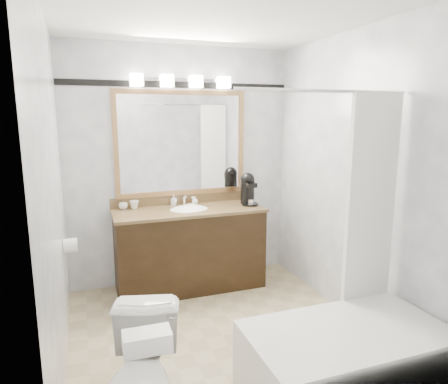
{
  "coord_description": "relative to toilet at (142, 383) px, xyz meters",
  "views": [
    {
      "loc": [
        -1.0,
        -2.85,
        1.8
      ],
      "look_at": [
        0.14,
        0.35,
        1.14
      ],
      "focal_mm": 32.0,
      "sensor_mm": 36.0,
      "label": 1
    }
  ],
  "objects": [
    {
      "name": "soap_bottle_a",
      "position": [
        0.66,
        2.09,
        0.55
      ],
      "size": [
        0.07,
        0.07,
        0.11
      ],
      "primitive_type": "imported",
      "rotation": [
        0.0,
        0.0,
        -0.41
      ],
      "color": "white",
      "rests_on": "vanity"
    },
    {
      "name": "cup_right",
      "position": [
        0.24,
        2.08,
        0.54
      ],
      "size": [
        0.12,
        0.12,
        0.08
      ],
      "primitive_type": "imported",
      "rotation": [
        0.0,
        0.0,
        0.4
      ],
      "color": "white",
      "rests_on": "vanity"
    },
    {
      "name": "toilet",
      "position": [
        0.0,
        0.0,
        0.0
      ],
      "size": [
        0.56,
        0.77,
        0.71
      ],
      "primitive_type": "imported",
      "rotation": [
        0.0,
        0.0,
        -0.26
      ],
      "color": "white",
      "rests_on": "ground"
    },
    {
      "name": "vanity_light_bar",
      "position": [
        0.77,
        2.09,
        1.78
      ],
      "size": [
        1.02,
        0.14,
        0.12
      ],
      "color": "silver",
      "rests_on": "room"
    },
    {
      "name": "cup_left",
      "position": [
        0.13,
        2.08,
        0.53
      ],
      "size": [
        0.09,
        0.09,
        0.07
      ],
      "primitive_type": "imported",
      "rotation": [
        0.0,
        0.0,
        -0.05
      ],
      "color": "white",
      "rests_on": "vanity"
    },
    {
      "name": "bathtub",
      "position": [
        1.32,
        -0.04,
        -0.07
      ],
      "size": [
        1.3,
        0.75,
        1.96
      ],
      "color": "white",
      "rests_on": "ground"
    },
    {
      "name": "coffee_maker",
      "position": [
        1.42,
        1.88,
        0.67
      ],
      "size": [
        0.18,
        0.22,
        0.34
      ],
      "rotation": [
        0.0,
        0.0,
        0.09
      ],
      "color": "black",
      "rests_on": "vanity"
    },
    {
      "name": "tp_roll",
      "position": [
        -0.37,
        1.53,
        0.35
      ],
      "size": [
        0.11,
        0.12,
        0.12
      ],
      "primitive_type": "cylinder",
      "rotation": [
        0.0,
        1.57,
        0.0
      ],
      "color": "white",
      "rests_on": "room"
    },
    {
      "name": "accent_stripe",
      "position": [
        0.77,
        2.16,
        1.75
      ],
      "size": [
        2.4,
        0.01,
        0.06
      ],
      "primitive_type": "cube",
      "color": "black",
      "rests_on": "room"
    },
    {
      "name": "room",
      "position": [
        0.77,
        0.86,
        0.9
      ],
      "size": [
        2.42,
        2.62,
        2.52
      ],
      "color": "tan",
      "rests_on": "ground"
    },
    {
      "name": "mirror",
      "position": [
        0.77,
        2.14,
        1.15
      ],
      "size": [
        1.4,
        0.04,
        1.1
      ],
      "color": "#A5784A",
      "rests_on": "room"
    },
    {
      "name": "soap_bottle_b",
      "position": [
        0.88,
        2.06,
        0.54
      ],
      "size": [
        0.08,
        0.08,
        0.09
      ],
      "primitive_type": "imported",
      "rotation": [
        0.0,
        0.0,
        0.15
      ],
      "color": "white",
      "rests_on": "vanity"
    },
    {
      "name": "soap_bar",
      "position": [
        0.82,
        2.0,
        0.51
      ],
      "size": [
        0.09,
        0.07,
        0.02
      ],
      "primitive_type": "cube",
      "rotation": [
        0.0,
        0.0,
        -0.23
      ],
      "color": "beige",
      "rests_on": "vanity"
    },
    {
      "name": "vanity",
      "position": [
        0.77,
        1.88,
        0.09
      ],
      "size": [
        1.53,
        0.58,
        0.97
      ],
      "color": "black",
      "rests_on": "ground"
    },
    {
      "name": "tissue_box",
      "position": [
        0.0,
        -0.26,
        0.4
      ],
      "size": [
        0.23,
        0.13,
        0.09
      ],
      "primitive_type": "cube",
      "rotation": [
        0.0,
        0.0,
        -0.02
      ],
      "color": "white",
      "rests_on": "toilet"
    }
  ]
}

